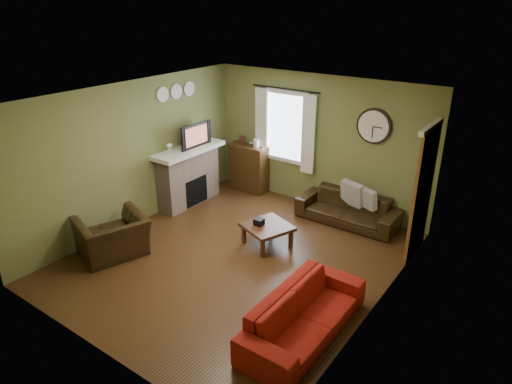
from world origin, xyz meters
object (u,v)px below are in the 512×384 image
Objects in this scene: bookshelf at (248,168)px; sofa_brown at (348,209)px; coffee_table at (267,235)px; armchair at (113,237)px; sofa_red at (304,314)px.

bookshelf is 0.54× the size of sofa_brown.
sofa_brown reaches higher than coffee_table.
bookshelf reaches higher than armchair.
coffee_table is at bearing 151.09° from armchair.
bookshelf is 2.44m from sofa_brown.
coffee_table is (1.69, -1.77, -0.31)m from bookshelf.
armchair reaches higher than sofa_brown.
bookshelf is 0.97× the size of armchair.
armchair reaches higher than sofa_red.
bookshelf is at bearing 44.87° from sofa_red.
sofa_brown is at bearing 15.72° from sofa_red.
sofa_brown is at bearing 65.14° from coffee_table.
sofa_red is 1.91× the size of armchair.
bookshelf reaches higher than sofa_brown.
armchair is 1.45× the size of coffee_table.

